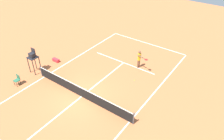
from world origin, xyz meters
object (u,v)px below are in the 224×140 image
equipment_bag (56,60)px  tennis_ball (134,80)px  umpire_chair (33,57)px  courtside_chair_near (17,79)px  player_serving (139,58)px

equipment_bag → tennis_ball: bearing=-166.6°
umpire_chair → equipment_bag: (-0.14, -2.30, -1.46)m
equipment_bag → courtside_chair_near: bearing=92.3°
umpire_chair → courtside_chair_near: size_ratio=2.54×
umpire_chair → player_serving: bearing=-140.2°
courtside_chair_near → player_serving: bearing=-130.6°
courtside_chair_near → equipment_bag: size_ratio=1.25×
player_serving → equipment_bag: bearing=-48.5°
player_serving → equipment_bag: size_ratio=2.39×
player_serving → tennis_ball: 2.33m
umpire_chair → equipment_bag: size_ratio=3.17×
player_serving → courtside_chair_near: 10.89m
tennis_ball → equipment_bag: equipment_bag is taller
tennis_ball → courtside_chair_near: size_ratio=0.07×
player_serving → courtside_chair_near: player_serving is taller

